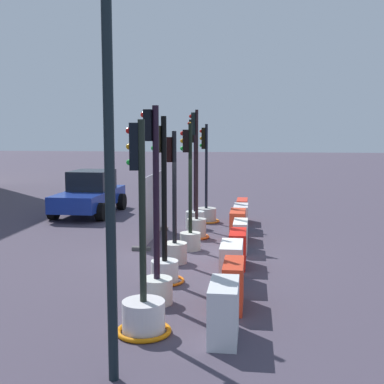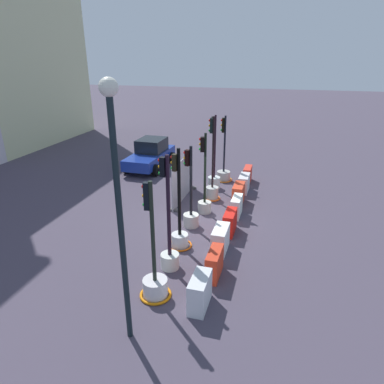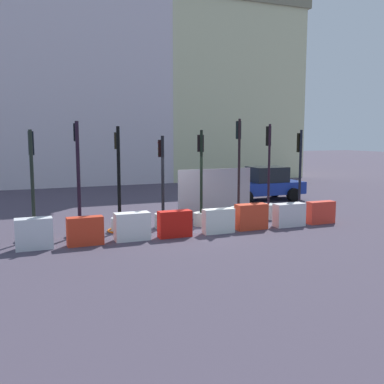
# 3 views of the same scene
# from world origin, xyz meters

# --- Properties ---
(ground_plane) EXTENTS (120.00, 120.00, 0.00)m
(ground_plane) POSITION_xyz_m (0.00, 0.00, 0.00)
(ground_plane) COLOR #463E4E
(traffic_light_0) EXTENTS (0.90, 0.90, 3.44)m
(traffic_light_0) POSITION_xyz_m (-5.00, 0.15, 0.52)
(traffic_light_0) COLOR silver
(traffic_light_0) RESTS_ON ground_plane
(traffic_light_1) EXTENTS (0.59, 0.59, 3.72)m
(traffic_light_1) POSITION_xyz_m (-3.58, 0.21, 0.83)
(traffic_light_1) COLOR silver
(traffic_light_1) RESTS_ON ground_plane
(traffic_light_2) EXTENTS (0.86, 0.86, 3.56)m
(traffic_light_2) POSITION_xyz_m (-2.23, 0.30, 0.66)
(traffic_light_2) COLOR silver
(traffic_light_2) RESTS_ON ground_plane
(traffic_light_3) EXTENTS (0.61, 0.61, 3.25)m
(traffic_light_3) POSITION_xyz_m (-0.66, 0.34, 0.68)
(traffic_light_3) COLOR beige
(traffic_light_3) RESTS_ON ground_plane
(traffic_light_4) EXTENTS (0.57, 0.57, 3.45)m
(traffic_light_4) POSITION_xyz_m (0.73, 0.13, 0.78)
(traffic_light_4) COLOR beige
(traffic_light_4) RESTS_ON ground_plane
(traffic_light_5) EXTENTS (0.78, 0.78, 3.86)m
(traffic_light_5) POSITION_xyz_m (2.25, 0.12, 0.62)
(traffic_light_5) COLOR #B6B8B2
(traffic_light_5) RESTS_ON ground_plane
(traffic_light_6) EXTENTS (0.62, 0.62, 3.69)m
(traffic_light_6) POSITION_xyz_m (3.68, 0.34, 0.67)
(traffic_light_6) COLOR silver
(traffic_light_6) RESTS_ON ground_plane
(traffic_light_7) EXTENTS (0.96, 0.96, 3.47)m
(traffic_light_7) POSITION_xyz_m (4.95, 0.09, 0.51)
(traffic_light_7) COLOR #B3B2AF
(traffic_light_7) RESTS_ON ground_plane
(construction_barrier_0) EXTENTS (1.04, 0.45, 0.91)m
(construction_barrier_0) POSITION_xyz_m (-5.07, -1.15, 0.46)
(construction_barrier_0) COLOR silver
(construction_barrier_0) RESTS_ON ground_plane
(construction_barrier_1) EXTENTS (1.07, 0.37, 0.86)m
(construction_barrier_1) POSITION_xyz_m (-3.63, -1.25, 0.43)
(construction_barrier_1) COLOR red
(construction_barrier_1) RESTS_ON ground_plane
(construction_barrier_2) EXTENTS (1.10, 0.47, 0.88)m
(construction_barrier_2) POSITION_xyz_m (-2.17, -1.14, 0.44)
(construction_barrier_2) COLOR white
(construction_barrier_2) RESTS_ON ground_plane
(construction_barrier_3) EXTENTS (1.08, 0.39, 0.86)m
(construction_barrier_3) POSITION_xyz_m (-0.78, -1.23, 0.43)
(construction_barrier_3) COLOR red
(construction_barrier_3) RESTS_ON ground_plane
(construction_barrier_4) EXTENTS (1.07, 0.38, 0.83)m
(construction_barrier_4) POSITION_xyz_m (0.77, -1.25, 0.41)
(construction_barrier_4) COLOR white
(construction_barrier_4) RESTS_ON ground_plane
(construction_barrier_5) EXTENTS (1.12, 0.45, 0.89)m
(construction_barrier_5) POSITION_xyz_m (2.09, -1.14, 0.45)
(construction_barrier_5) COLOR red
(construction_barrier_5) RESTS_ON ground_plane
(construction_barrier_6) EXTENTS (1.14, 0.47, 0.83)m
(construction_barrier_6) POSITION_xyz_m (3.62, -1.19, 0.42)
(construction_barrier_6) COLOR silver
(construction_barrier_6) RESTS_ON ground_plane
(construction_barrier_7) EXTENTS (1.07, 0.37, 0.83)m
(construction_barrier_7) POSITION_xyz_m (5.01, -1.20, 0.41)
(construction_barrier_7) COLOR red
(construction_barrier_7) RESTS_ON ground_plane
(car_blue_estate) EXTENTS (4.29, 2.14, 1.68)m
(car_blue_estate) POSITION_xyz_m (6.08, 4.73, 0.80)
(car_blue_estate) COLOR navy
(car_blue_estate) RESTS_ON ground_plane
(building_main_facade) EXTENTS (17.61, 7.74, 16.33)m
(building_main_facade) POSITION_xyz_m (-3.86, 17.64, 8.18)
(building_main_facade) COLOR silver
(building_main_facade) RESTS_ON ground_plane
(building_corner_block) EXTENTS (12.91, 7.73, 13.19)m
(building_corner_block) POSITION_xyz_m (8.96, 17.64, 6.62)
(building_corner_block) COLOR beige
(building_corner_block) RESTS_ON ground_plane
(site_fence_panel) EXTENTS (3.14, 0.50, 1.95)m
(site_fence_panel) POSITION_xyz_m (1.89, 1.43, 0.92)
(site_fence_panel) COLOR #9996A1
(site_fence_panel) RESTS_ON ground_plane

